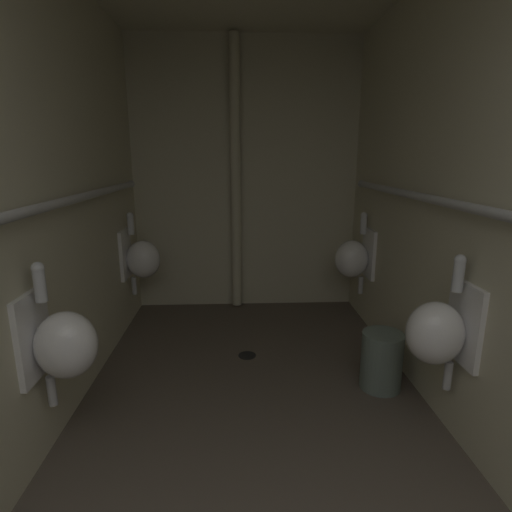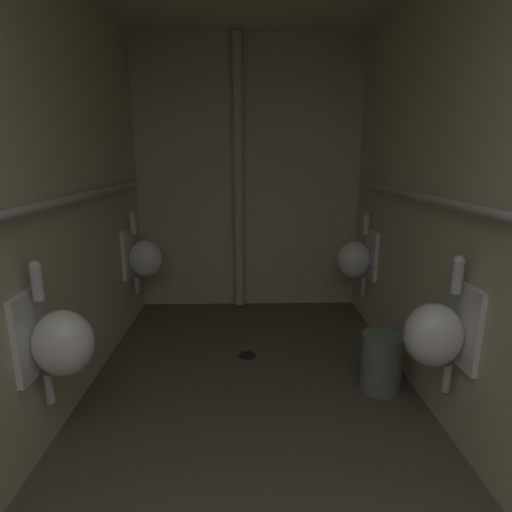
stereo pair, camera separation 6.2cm
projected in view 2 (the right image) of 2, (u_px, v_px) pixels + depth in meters
floor at (253, 453)px, 2.22m from camera, size 2.34×4.55×0.08m
wall_left at (4, 204)px, 1.87m from camera, size 0.06×4.55×2.64m
wall_right at (493, 203)px, 1.92m from camera, size 0.06×4.55×2.64m
wall_back at (248, 178)px, 4.07m from camera, size 2.34×0.06×2.64m
urinal_left_mid at (59, 341)px, 2.02m from camera, size 0.32×0.30×0.76m
urinal_left_far at (143, 257)px, 3.69m from camera, size 0.32×0.30×0.76m
urinal_right_mid at (437, 333)px, 2.12m from camera, size 0.32×0.30×0.76m
urinal_right_far at (356, 258)px, 3.66m from camera, size 0.32×0.30×0.76m
supply_pipe_left at (26, 211)px, 1.89m from camera, size 0.06×3.85×0.06m
supply_pipe_right at (479, 211)px, 1.89m from camera, size 0.06×3.81×0.06m
standpipe_back_wall at (238, 179)px, 3.97m from camera, size 0.10×0.10×2.59m
floor_drain at (247, 355)px, 3.22m from camera, size 0.14×0.14×0.01m
waste_bin at (381, 362)px, 2.72m from camera, size 0.27×0.27×0.40m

